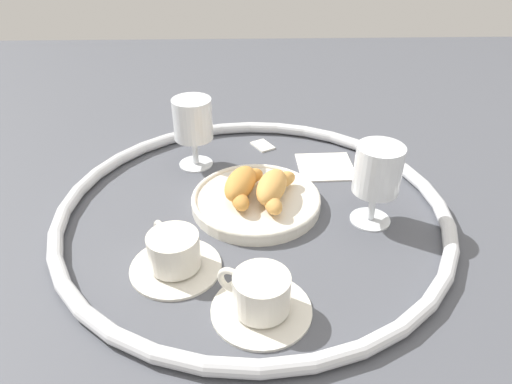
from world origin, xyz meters
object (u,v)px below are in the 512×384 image
Objects in this scene: croissant_large at (242,184)px; juice_glass_right at (378,173)px; sugar_packet at (263,145)px; coffee_cup_near at (261,297)px; juice_glass_left at (193,123)px; coffee_cup_far at (174,254)px; pastry_plate at (256,200)px; croissant_small at (274,188)px; folded_napkin at (326,166)px.

juice_glass_right is (0.05, 0.22, 0.05)m from croissant_large.
coffee_cup_near is at bearing -32.49° from sugar_packet.
juice_glass_right reaches higher than croissant_large.
coffee_cup_far is at bearing -1.23° from juice_glass_left.
coffee_cup_far is at bearing -70.65° from juice_glass_right.
pastry_plate is 1.67× the size of coffee_cup_near.
croissant_large is 0.23m from sugar_packet.
croissant_large is 0.23m from juice_glass_right.
juice_glass_left is (-0.40, -0.12, 0.07)m from coffee_cup_near.
croissant_small is (0.01, 0.05, 0.00)m from croissant_large.
croissant_small is at bearing 134.36° from coffee_cup_far.
croissant_small is 0.18m from juice_glass_right.
juice_glass_right is 1.27× the size of folded_napkin.
pastry_plate is 1.73× the size of croissant_small.
coffee_cup_near is 0.47m from sugar_packet.
coffee_cup_far is at bearing -42.67° from folded_napkin.
juice_glass_right is at bearing 109.35° from coffee_cup_far.
croissant_large is 0.96× the size of coffee_cup_far.
coffee_cup_far reaches higher than pastry_plate.
juice_glass_left is 0.37m from juice_glass_right.
folded_napkin is at bearing 132.76° from pastry_plate.
croissant_large is at bearing -103.44° from juice_glass_right.
croissant_large is 0.18m from juice_glass_left.
coffee_cup_near is 0.42m from juice_glass_left.
juice_glass_right reaches higher than pastry_plate.
coffee_cup_near is 0.41m from folded_napkin.
coffee_cup_near is at bearing 16.30° from juice_glass_left.
sugar_packet is (-0.38, 0.15, -0.02)m from coffee_cup_far.
folded_napkin is (-0.13, 0.17, -0.04)m from croissant_large.
folded_napkin is at bearing 22.69° from sugar_packet.
croissant_large reaches higher than coffee_cup_far.
pastry_plate is at bearing 37.56° from juice_glass_left.
sugar_packet is at bearing 177.35° from coffee_cup_near.
sugar_packet is at bearing -127.47° from folded_napkin.
sugar_packet is (-0.23, -0.01, -0.04)m from croissant_small.
croissant_large is at bearing -41.24° from sugar_packet.
croissant_large is 0.19m from coffee_cup_far.
croissant_large is 0.25m from coffee_cup_near.
folded_napkin is at bearing 85.64° from juice_glass_left.
croissant_small is at bearing -27.67° from sugar_packet.
coffee_cup_far is at bearing -50.51° from sugar_packet.
juice_glass_right is (0.20, 0.31, 0.00)m from juice_glass_left.
coffee_cup_far reaches higher than sugar_packet.
coffee_cup_near is at bearing 54.41° from coffee_cup_far.
coffee_cup_near is 0.97× the size of juice_glass_right.
coffee_cup_far is (0.16, -0.10, -0.02)m from croissant_large.
pastry_plate is at bearing -103.38° from croissant_small.
coffee_cup_far is at bearing -45.64° from croissant_small.
juice_glass_right reaches higher than folded_napkin.
croissant_small is 0.24m from coffee_cup_near.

